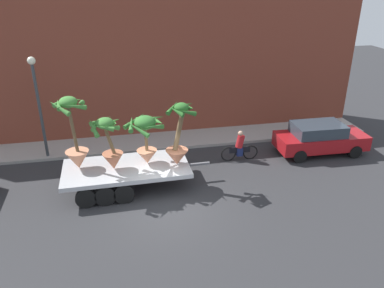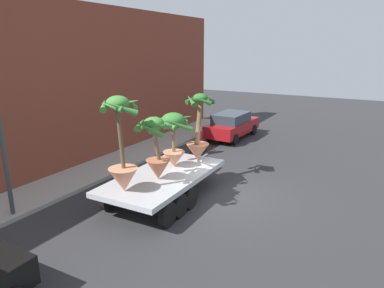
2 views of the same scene
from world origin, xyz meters
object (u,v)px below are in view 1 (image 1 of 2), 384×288
at_px(potted_palm_rear, 109,144).
at_px(potted_palm_front, 179,141).
at_px(potted_palm_middle, 146,136).
at_px(street_lamp, 37,95).
at_px(potted_palm_extra, 74,139).
at_px(cyclist, 240,147).
at_px(flatbed_trailer, 121,172).
at_px(parked_car, 320,138).

distance_m(potted_palm_rear, potted_palm_front, 2.78).
distance_m(potted_palm_middle, street_lamp, 5.76).
height_order(potted_palm_middle, street_lamp, street_lamp).
xyz_separation_m(potted_palm_extra, cyclist, (7.39, 1.27, -1.63)).
bearing_deg(flatbed_trailer, potted_palm_rear, -166.07).
bearing_deg(cyclist, street_lamp, 167.62).
xyz_separation_m(flatbed_trailer, street_lamp, (-3.45, 3.52, 2.47)).
xyz_separation_m(potted_palm_rear, street_lamp, (-3.09, 3.61, 1.14)).
relative_size(cyclist, parked_car, 0.41).
relative_size(cyclist, street_lamp, 0.38).
bearing_deg(potted_palm_middle, street_lamp, 143.69).
distance_m(potted_palm_rear, potted_palm_middle, 1.50).
relative_size(potted_palm_middle, potted_palm_front, 0.78).
bearing_deg(flatbed_trailer, potted_palm_extra, 171.72).
relative_size(flatbed_trailer, potted_palm_rear, 2.77).
bearing_deg(parked_car, cyclist, 178.89).
bearing_deg(potted_palm_extra, cyclist, 9.74).
distance_m(flatbed_trailer, potted_palm_front, 2.75).
bearing_deg(potted_palm_middle, potted_palm_rear, -170.33).
relative_size(potted_palm_rear, cyclist, 1.22).
relative_size(potted_palm_extra, cyclist, 1.67).
bearing_deg(cyclist, potted_palm_extra, -170.26).
height_order(flatbed_trailer, cyclist, cyclist).
bearing_deg(potted_palm_extra, parked_car, 5.88).
bearing_deg(cyclist, potted_palm_rear, -165.15).
bearing_deg(potted_palm_front, potted_palm_rear, 177.08).
height_order(flatbed_trailer, potted_palm_rear, potted_palm_rear).
bearing_deg(potted_palm_middle, cyclist, 16.47).
bearing_deg(flatbed_trailer, cyclist, 14.90).
xyz_separation_m(potted_palm_rear, potted_palm_middle, (1.48, 0.25, 0.11)).
xyz_separation_m(potted_palm_extra, parked_car, (11.53, 1.19, -1.47)).
height_order(potted_palm_middle, potted_palm_extra, potted_palm_extra).
bearing_deg(parked_car, potted_palm_middle, -171.70).
distance_m(potted_palm_middle, potted_palm_front, 1.36).
xyz_separation_m(flatbed_trailer, potted_palm_rear, (-0.36, -0.09, 1.33)).
bearing_deg(parked_car, potted_palm_rear, -171.50).
bearing_deg(parked_car, potted_palm_extra, -174.12).
height_order(cyclist, parked_car, parked_car).
xyz_separation_m(flatbed_trailer, potted_palm_extra, (-1.70, 0.25, 1.54)).
bearing_deg(cyclist, flatbed_trailer, -165.10).
bearing_deg(potted_palm_rear, potted_palm_extra, 165.97).
relative_size(potted_palm_middle, potted_palm_extra, 0.69).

